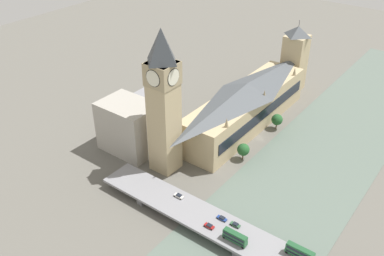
{
  "coord_description": "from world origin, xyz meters",
  "views": [
    {
      "loc": [
        -91.67,
        186.13,
        133.05
      ],
      "look_at": [
        19.16,
        39.05,
        19.32
      ],
      "focal_mm": 40.0,
      "sensor_mm": 36.0,
      "label": 1
    }
  ],
  "objects": [
    {
      "name": "ground_plane",
      "position": [
        0.0,
        0.0,
        0.0
      ],
      "size": [
        600.0,
        600.0,
        0.0
      ],
      "primitive_type": "plane",
      "color": "#605E56"
    },
    {
      "name": "river_water",
      "position": [
        -34.83,
        0.0,
        0.15
      ],
      "size": [
        57.66,
        360.0,
        0.3
      ],
      "primitive_type": "cube",
      "color": "slate",
      "rests_on": "ground_plane"
    },
    {
      "name": "parliament_hall",
      "position": [
        14.83,
        -8.0,
        13.79
      ],
      "size": [
        24.12,
        101.47,
        27.76
      ],
      "color": "tan",
      "rests_on": "ground_plane"
    },
    {
      "name": "clock_tower",
      "position": [
        25.56,
        52.8,
        39.71
      ],
      "size": [
        13.36,
        13.36,
        74.02
      ],
      "color": "tan",
      "rests_on": "ground_plane"
    },
    {
      "name": "victoria_tower",
      "position": [
        14.89,
        -69.78,
        22.2
      ],
      "size": [
        14.1,
        14.1,
        48.4
      ],
      "color": "tan",
      "rests_on": "ground_plane"
    },
    {
      "name": "road_bridge",
      "position": [
        -34.83,
        75.26,
        4.03
      ],
      "size": [
        147.33,
        16.77,
        4.98
      ],
      "color": "slate",
      "rests_on": "ground_plane"
    },
    {
      "name": "double_decker_bus_mid",
      "position": [
        -56.35,
        71.13,
        7.74
      ],
      "size": [
        11.31,
        2.57,
        5.0
      ],
      "color": "#235B33",
      "rests_on": "road_bridge"
    },
    {
      "name": "double_decker_bus_rear",
      "position": [
        -32.38,
        79.11,
        7.52
      ],
      "size": [
        10.42,
        2.64,
        4.63
      ],
      "color": "#235B33",
      "rests_on": "road_bridge"
    },
    {
      "name": "car_northbound_lead",
      "position": [
        -27.89,
        71.6,
        5.66
      ],
      "size": [
        4.36,
        1.86,
        1.36
      ],
      "color": "#2D5638",
      "rests_on": "road_bridge"
    },
    {
      "name": "car_northbound_mid",
      "position": [
        -19.72,
        78.78,
        5.71
      ],
      "size": [
        4.33,
        1.91,
        1.46
      ],
      "color": "maroon",
      "rests_on": "road_bridge"
    },
    {
      "name": "car_northbound_tail",
      "position": [
        2.09,
        71.61,
        5.7
      ],
      "size": [
        4.55,
        1.91,
        1.48
      ],
      "color": "silver",
      "rests_on": "road_bridge"
    },
    {
      "name": "car_southbound_lead",
      "position": [
        -21.35,
        71.76,
        5.63
      ],
      "size": [
        4.57,
        1.81,
        1.32
      ],
      "color": "navy",
      "rests_on": "road_bridge"
    },
    {
      "name": "city_block_west",
      "position": [
        52.11,
        51.03,
        13.84
      ],
      "size": [
        29.98,
        21.9,
        27.68
      ],
      "color": "#A39E93",
      "rests_on": "ground_plane"
    },
    {
      "name": "city_block_center",
      "position": [
        53.2,
        34.82,
        11.36
      ],
      "size": [
        24.35,
        23.98,
        22.72
      ],
      "color": "gray",
      "rests_on": "ground_plane"
    },
    {
      "name": "tree_embankment_near",
      "position": [
        -2.4,
        23.02,
        6.1
      ],
      "size": [
        6.56,
        6.56,
        9.41
      ],
      "color": "brown",
      "rests_on": "ground_plane"
    },
    {
      "name": "tree_embankment_mid",
      "position": [
        -2.11,
        -15.28,
        6.18
      ],
      "size": [
        6.59,
        6.59,
        9.5
      ],
      "color": "brown",
      "rests_on": "ground_plane"
    }
  ]
}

